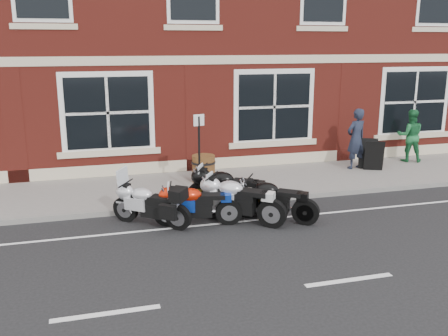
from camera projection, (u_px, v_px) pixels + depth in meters
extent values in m
plane|color=black|center=(282.00, 221.00, 11.20)|extent=(80.00, 80.00, 0.00)
cube|color=slate|center=(242.00, 183.00, 13.99)|extent=(30.00, 3.00, 0.12)
cube|color=slate|center=(261.00, 200.00, 12.52)|extent=(30.00, 0.16, 0.12)
cylinder|color=black|center=(126.00, 209.00, 11.11)|extent=(0.53, 0.46, 0.58)
cylinder|color=black|center=(179.00, 217.00, 10.61)|extent=(0.53, 0.46, 0.58)
cube|color=black|center=(150.00, 199.00, 10.80)|extent=(0.71, 0.63, 0.20)
ellipsoid|color=silver|center=(144.00, 193.00, 10.83)|extent=(0.61, 0.58, 0.29)
cube|color=black|center=(164.00, 198.00, 10.64)|extent=(0.54, 0.50, 0.09)
cube|color=silver|center=(125.00, 176.00, 10.92)|extent=(0.27, 0.32, 0.41)
cylinder|color=black|center=(168.00, 213.00, 10.84)|extent=(0.60, 0.24, 0.59)
cylinder|color=black|center=(229.00, 212.00, 10.91)|extent=(0.60, 0.24, 0.59)
cube|color=black|center=(196.00, 198.00, 10.80)|extent=(0.77, 0.37, 0.20)
ellipsoid|color=#AF1C07|center=(190.00, 194.00, 10.76)|extent=(0.58, 0.43, 0.30)
cube|color=black|center=(213.00, 195.00, 10.80)|extent=(0.55, 0.34, 0.09)
cylinder|color=black|center=(201.00, 195.00, 11.94)|extent=(0.64, 0.48, 0.67)
cylinder|color=black|center=(263.00, 201.00, 11.49)|extent=(0.64, 0.48, 0.67)
cube|color=black|center=(229.00, 183.00, 11.65)|extent=(0.84, 0.67, 0.23)
ellipsoid|color=black|center=(223.00, 178.00, 11.66)|extent=(0.70, 0.64, 0.34)
cube|color=black|center=(246.00, 181.00, 11.50)|extent=(0.63, 0.55, 0.11)
cylinder|color=black|center=(210.00, 204.00, 11.32)|extent=(0.59, 0.52, 0.65)
cylinder|color=black|center=(272.00, 213.00, 10.73)|extent=(0.59, 0.52, 0.65)
cube|color=black|center=(239.00, 193.00, 10.96)|extent=(0.79, 0.71, 0.23)
ellipsoid|color=#BDBCC1|center=(232.00, 187.00, 10.99)|extent=(0.68, 0.65, 0.33)
cube|color=black|center=(256.00, 192.00, 10.78)|extent=(0.60, 0.56, 0.10)
cylinder|color=black|center=(246.00, 204.00, 11.38)|extent=(0.56, 0.46, 0.61)
cylinder|color=black|center=(306.00, 211.00, 10.90)|extent=(0.56, 0.46, 0.61)
cube|color=black|center=(274.00, 194.00, 11.08)|extent=(0.75, 0.64, 0.21)
ellipsoid|color=black|center=(268.00, 188.00, 11.10)|extent=(0.63, 0.59, 0.30)
cube|color=black|center=(290.00, 192.00, 10.93)|extent=(0.57, 0.51, 0.10)
imported|color=#1A2030|center=(356.00, 139.00, 15.16)|extent=(0.76, 0.59, 1.85)
imported|color=#1C6434|center=(410.00, 136.00, 16.12)|extent=(1.01, 0.92, 1.70)
cylinder|color=#513D15|center=(204.00, 168.00, 13.85)|extent=(0.64, 0.64, 0.74)
cylinder|color=black|center=(204.00, 175.00, 13.90)|extent=(0.67, 0.67, 0.05)
cylinder|color=black|center=(203.00, 162.00, 13.81)|extent=(0.67, 0.67, 0.05)
cylinder|color=black|center=(199.00, 156.00, 12.57)|extent=(0.05, 0.05, 1.99)
cube|color=silver|center=(199.00, 120.00, 12.35)|extent=(0.29, 0.09, 0.29)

